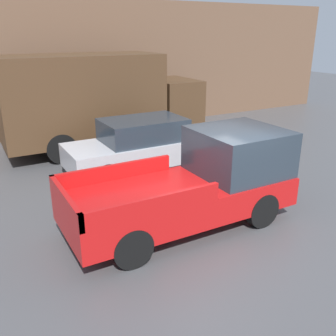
{
  "coord_description": "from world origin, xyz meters",
  "views": [
    {
      "loc": [
        -4.71,
        -6.24,
        4.19
      ],
      "look_at": [
        -0.49,
        1.28,
        1.03
      ],
      "focal_mm": 40.0,
      "sensor_mm": 36.0,
      "label": 1
    }
  ],
  "objects": [
    {
      "name": "ground_plane",
      "position": [
        0.0,
        0.0,
        0.0
      ],
      "size": [
        60.0,
        60.0,
        0.0
      ],
      "primitive_type": "plane",
      "color": "#4C4C4F"
    },
    {
      "name": "building_wall",
      "position": [
        0.0,
        9.68,
        2.75
      ],
      "size": [
        28.0,
        0.15,
        5.49
      ],
      "color": "brown",
      "rests_on": "ground"
    },
    {
      "name": "pickup_truck",
      "position": [
        -0.24,
        0.28,
        0.97
      ],
      "size": [
        5.15,
        2.12,
        2.06
      ],
      "color": "red",
      "rests_on": "ground"
    },
    {
      "name": "car",
      "position": [
        0.03,
        3.93,
        0.85
      ],
      "size": [
        4.53,
        1.88,
        1.68
      ],
      "color": "silver",
      "rests_on": "ground"
    },
    {
      "name": "delivery_truck",
      "position": [
        -0.24,
        7.06,
        1.85
      ],
      "size": [
        7.44,
        2.54,
        3.44
      ],
      "color": "#4C331E",
      "rests_on": "ground"
    }
  ]
}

